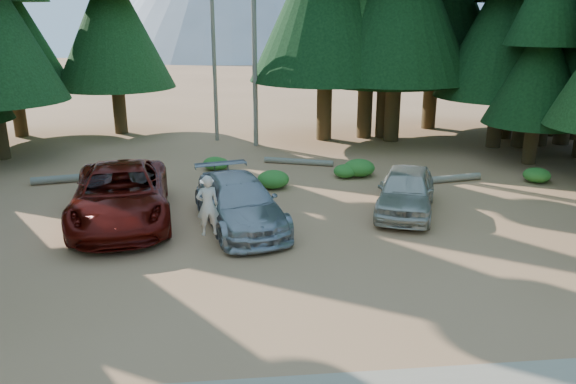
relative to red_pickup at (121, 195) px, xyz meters
name	(u,v)px	position (x,y,z in m)	size (l,w,h in m)	color
ground	(251,267)	(3.98, -3.92, -0.89)	(160.00, 160.00, 0.00)	#9F6B43
forest_belt_north	(240,144)	(3.98, 11.08, -0.89)	(36.00, 7.00, 22.00)	black
snag_front	(254,23)	(4.78, 10.58, 5.11)	(0.24, 0.24, 12.00)	#6C6556
snag_back	(214,43)	(2.78, 12.08, 4.11)	(0.20, 0.20, 10.00)	#6C6556
red_pickup	(121,195)	(0.00, 0.00, 0.00)	(2.96, 6.41, 1.78)	#590C07
silver_minivan_center	(240,203)	(3.74, -0.79, -0.13)	(2.13, 5.24, 1.52)	#9A9EA2
silver_minivan_right	(406,190)	(9.30, -0.06, -0.14)	(1.78, 4.43, 1.51)	#B9B4A4
frisbee_player	(208,205)	(2.86, -2.91, 0.53)	(0.69, 0.53, 1.68)	beige
log_left	(89,177)	(-2.16, 4.87, -0.74)	(0.31, 0.31, 4.34)	#6C6556
log_mid	(298,162)	(6.47, 6.58, -0.76)	(0.26, 0.26, 3.12)	#6C6556
log_right	(432,180)	(11.33, 3.08, -0.75)	(0.28, 0.28, 4.33)	#6C6556
shrub_far_left	(111,178)	(-1.18, 4.23, -0.62)	(1.00, 1.00, 0.55)	#2C7222
shrub_left	(219,164)	(2.96, 6.08, -0.64)	(0.90, 0.90, 0.50)	#2C7222
shrub_center_left	(273,179)	(5.09, 3.16, -0.55)	(1.22, 1.22, 0.67)	#2C7222
shrub_center_right	(215,163)	(2.79, 6.08, -0.62)	(0.99, 0.99, 0.55)	#2C7222
shrub_right	(345,171)	(8.13, 4.30, -0.63)	(0.97, 0.97, 0.53)	#2C7222
shrub_far_right	(359,168)	(8.73, 4.45, -0.54)	(1.27, 1.27, 0.70)	#2C7222
shrub_edge_east	(537,175)	(15.55, 2.87, -0.60)	(1.05, 1.05, 0.58)	#2C7222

